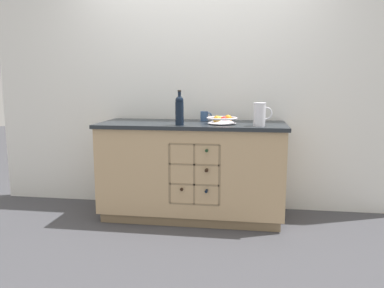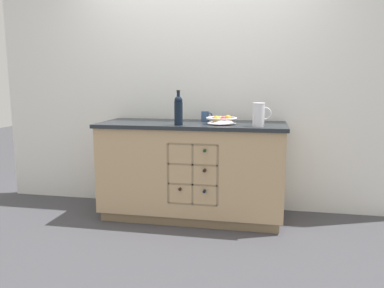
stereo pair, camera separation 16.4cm
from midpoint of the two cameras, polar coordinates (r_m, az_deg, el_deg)
ground_plane at (r=3.78m, az=-1.26°, el=-10.94°), size 14.00×14.00×0.00m
back_wall at (r=3.93m, az=-0.37°, el=8.83°), size 4.40×0.06×2.55m
kitchen_island at (r=3.64m, az=-1.28°, el=-3.96°), size 1.77×0.70×0.93m
fruit_bowl at (r=3.46m, az=3.25°, el=3.73°), size 0.29×0.29×0.08m
white_pitcher at (r=3.32m, az=8.93°, el=4.56°), size 0.17×0.11×0.21m
ceramic_mug at (r=3.73m, az=0.69°, el=4.26°), size 0.12×0.08×0.10m
standing_wine_bottle at (r=3.35m, az=-3.32°, el=5.25°), size 0.08×0.08×0.31m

